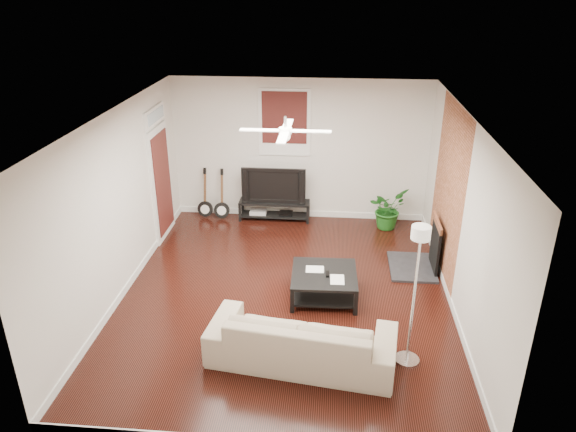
% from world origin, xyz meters
% --- Properties ---
extents(room, '(5.01, 6.01, 2.81)m').
position_xyz_m(room, '(0.00, 0.00, 1.40)').
color(room, black).
rests_on(room, ground).
extents(brick_accent, '(0.02, 2.20, 2.80)m').
position_xyz_m(brick_accent, '(2.49, 1.00, 1.40)').
color(brick_accent, brown).
rests_on(brick_accent, floor).
extents(fireplace, '(0.80, 1.10, 0.92)m').
position_xyz_m(fireplace, '(2.20, 1.00, 0.46)').
color(fireplace, black).
rests_on(fireplace, floor).
extents(window_back, '(1.00, 0.06, 1.30)m').
position_xyz_m(window_back, '(-0.30, 2.97, 1.95)').
color(window_back, '#350F0E').
rests_on(window_back, wall_back).
extents(door_left, '(0.08, 1.00, 2.50)m').
position_xyz_m(door_left, '(-2.46, 1.90, 1.25)').
color(door_left, white).
rests_on(door_left, wall_left).
extents(tv_stand, '(1.41, 0.38, 0.39)m').
position_xyz_m(tv_stand, '(-0.49, 2.78, 0.20)').
color(tv_stand, black).
rests_on(tv_stand, floor).
extents(tv, '(1.26, 0.17, 0.73)m').
position_xyz_m(tv, '(-0.49, 2.80, 0.76)').
color(tv, black).
rests_on(tv, tv_stand).
extents(coffee_table, '(1.01, 1.01, 0.41)m').
position_xyz_m(coffee_table, '(0.59, -0.02, 0.21)').
color(coffee_table, black).
rests_on(coffee_table, floor).
extents(sofa, '(2.46, 1.23, 0.69)m').
position_xyz_m(sofa, '(0.35, -1.54, 0.34)').
color(sofa, tan).
rests_on(sofa, floor).
extents(floor_lamp, '(0.36, 0.36, 1.92)m').
position_xyz_m(floor_lamp, '(1.70, -1.44, 0.96)').
color(floor_lamp, silver).
rests_on(floor_lamp, floor).
extents(potted_plant, '(0.92, 0.94, 0.80)m').
position_xyz_m(potted_plant, '(1.74, 2.60, 0.40)').
color(potted_plant, '#1C5E1A').
rests_on(potted_plant, floor).
extents(guitar_left, '(0.33, 0.25, 1.02)m').
position_xyz_m(guitar_left, '(-1.90, 2.75, 0.51)').
color(guitar_left, black).
rests_on(guitar_left, floor).
extents(guitar_right, '(0.32, 0.23, 1.02)m').
position_xyz_m(guitar_right, '(-1.55, 2.72, 0.51)').
color(guitar_right, black).
rests_on(guitar_right, floor).
extents(ceiling_fan, '(1.24, 1.24, 0.32)m').
position_xyz_m(ceiling_fan, '(0.00, 0.00, 2.60)').
color(ceiling_fan, white).
rests_on(ceiling_fan, ceiling).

